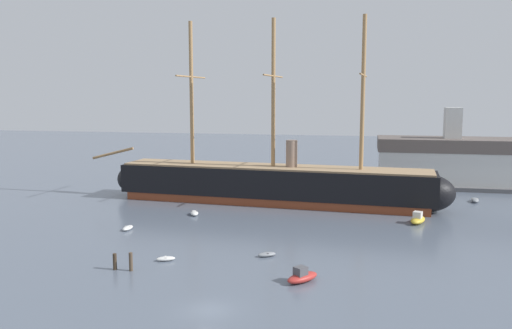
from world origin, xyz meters
The scene contains 12 objects.
ground_plane centered at (0.00, 0.00, 0.00)m, with size 400.00×400.00×0.00m, color slate.
tall_ship centered at (-2.49, 46.14, 3.41)m, with size 65.05×14.97×31.27m.
dinghy_foreground_left centered at (-8.77, 12.20, 0.25)m, with size 2.32×1.75×0.50m.
motorboat_foreground_right centered at (7.13, 8.68, 0.57)m, with size 3.65×4.02×1.62m.
dinghy_near_centre centered at (2.13, 16.09, 0.26)m, with size 2.35×1.97×0.52m.
dinghy_mid_left centered at (-19.03, 24.00, 0.28)m, with size 1.10×2.40×0.56m.
dinghy_alongside_bow centered at (-12.87, 34.53, 0.33)m, with size 2.17×3.03×0.66m.
motorboat_alongside_stern centered at (20.77, 36.23, 0.63)m, with size 3.05×4.60×1.79m.
dinghy_far_right centered at (31.96, 54.15, 0.35)m, with size 1.66×3.09×0.70m.
mooring_piling_nearest centered at (-12.98, 8.24, 0.89)m, with size 0.41×0.41×1.77m, color #382B1E.
mooring_piling_left_pair centered at (-11.13, 8.24, 1.00)m, with size 0.40×0.40×2.00m, color #4C3D2D.
dockside_warehouse_right centered at (37.51, 70.29, 4.96)m, with size 47.77×13.45×16.06m.
Camera 1 is at (13.04, -41.85, 18.68)m, focal length 36.86 mm.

